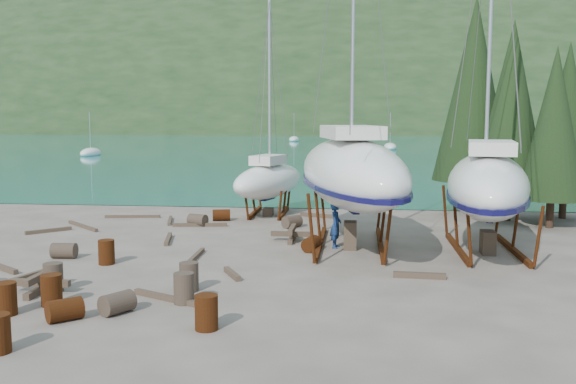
# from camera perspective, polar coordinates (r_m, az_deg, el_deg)

# --- Properties ---
(ground) EXTENTS (600.00, 600.00, 0.00)m
(ground) POSITION_cam_1_polar(r_m,az_deg,el_deg) (22.30, -6.75, -6.95)
(ground) COLOR #5A5047
(ground) RESTS_ON ground
(bay_water) EXTENTS (700.00, 700.00, 0.00)m
(bay_water) POSITION_cam_1_polar(r_m,az_deg,el_deg) (336.18, 5.35, 5.89)
(bay_water) COLOR #187B78
(bay_water) RESTS_ON ground
(far_hill) EXTENTS (800.00, 360.00, 110.00)m
(far_hill) POSITION_cam_1_polar(r_m,az_deg,el_deg) (341.18, 5.36, 5.90)
(far_hill) COLOR #1B3018
(far_hill) RESTS_ON ground
(far_house_left) EXTENTS (6.60, 5.60, 5.60)m
(far_house_left) POSITION_cam_1_polar(r_m,az_deg,el_deg) (220.87, -11.00, 6.08)
(far_house_left) COLOR beige
(far_house_left) RESTS_ON ground
(far_house_center) EXTENTS (6.60, 5.60, 5.60)m
(far_house_center) POSITION_cam_1_polar(r_m,az_deg,el_deg) (212.58, -0.58, 6.18)
(far_house_center) COLOR beige
(far_house_center) RESTS_ON ground
(far_house_right) EXTENTS (6.60, 5.60, 5.60)m
(far_house_right) POSITION_cam_1_polar(r_m,az_deg,el_deg) (212.61, 13.01, 6.01)
(far_house_right) COLOR beige
(far_house_right) RESTS_ON ground
(cypress_near_right) EXTENTS (3.60, 3.60, 10.00)m
(cypress_near_right) POSITION_cam_1_polar(r_m,az_deg,el_deg) (33.97, 19.26, 7.29)
(cypress_near_right) COLOR black
(cypress_near_right) RESTS_ON ground
(cypress_mid_right) EXTENTS (3.06, 3.06, 8.50)m
(cypress_mid_right) POSITION_cam_1_polar(r_m,az_deg,el_deg) (32.41, 22.59, 5.65)
(cypress_mid_right) COLOR black
(cypress_mid_right) RESTS_ON ground
(cypress_back_left) EXTENTS (4.14, 4.14, 11.50)m
(cypress_back_left) POSITION_cam_1_polar(r_m,az_deg,el_deg) (35.66, 16.21, 8.76)
(cypress_back_left) COLOR black
(cypress_back_left) RESTS_ON ground
(cypress_far_right) EXTENTS (3.24, 3.24, 9.00)m
(cypress_far_right) POSITION_cam_1_polar(r_m,az_deg,el_deg) (35.72, 23.57, 6.13)
(cypress_far_right) COLOR black
(cypress_far_right) RESTS_ON ground
(moored_boat_left) EXTENTS (2.00, 5.00, 6.05)m
(moored_boat_left) POSITION_cam_1_polar(r_m,az_deg,el_deg) (88.43, -17.13, 3.34)
(moored_boat_left) COLOR white
(moored_boat_left) RESTS_ON ground
(moored_boat_mid) EXTENTS (2.00, 5.00, 6.05)m
(moored_boat_mid) POSITION_cam_1_polar(r_m,az_deg,el_deg) (101.35, 9.06, 3.96)
(moored_boat_mid) COLOR white
(moored_boat_mid) RESTS_ON ground
(moored_boat_far) EXTENTS (2.00, 5.00, 6.05)m
(moored_boat_far) POSITION_cam_1_polar(r_m,az_deg,el_deg) (131.83, 0.54, 4.69)
(moored_boat_far) COLOR white
(moored_boat_far) RESTS_ON ground
(large_sailboat_near) EXTENTS (6.00, 12.45, 18.87)m
(large_sailboat_near) POSITION_cam_1_polar(r_m,az_deg,el_deg) (25.90, 5.63, 1.80)
(large_sailboat_near) COLOR white
(large_sailboat_near) RESTS_ON ground
(large_sailboat_far) EXTENTS (4.58, 10.64, 16.29)m
(large_sailboat_far) POSITION_cam_1_polar(r_m,az_deg,el_deg) (25.94, 17.30, 0.70)
(large_sailboat_far) COLOR white
(large_sailboat_far) RESTS_ON ground
(small_sailboat_shore) EXTENTS (4.19, 7.39, 11.28)m
(small_sailboat_shore) POSITION_cam_1_polar(r_m,az_deg,el_deg) (34.14, -1.71, 1.06)
(small_sailboat_shore) COLOR white
(small_sailboat_shore) RESTS_ON ground
(worker) EXTENTS (0.52, 0.72, 1.83)m
(worker) POSITION_cam_1_polar(r_m,az_deg,el_deg) (25.81, 4.27, -2.95)
(worker) COLOR navy
(worker) RESTS_ON ground
(drum_1) EXTENTS (0.96, 1.05, 0.58)m
(drum_1) POSITION_cam_1_polar(r_m,az_deg,el_deg) (18.03, -14.93, -9.51)
(drum_1) COLOR #2D2823
(drum_1) RESTS_ON ground
(drum_4) EXTENTS (0.99, 0.76, 0.58)m
(drum_4) POSITION_cam_1_polar(r_m,az_deg,el_deg) (32.55, -5.94, -2.05)
(drum_4) COLOR #572D0F
(drum_4) RESTS_ON ground
(drum_5) EXTENTS (0.58, 0.58, 0.88)m
(drum_5) POSITION_cam_1_polar(r_m,az_deg,el_deg) (18.53, -9.23, -8.44)
(drum_5) COLOR #2D2823
(drum_5) RESTS_ON ground
(drum_6) EXTENTS (0.77, 0.99, 0.58)m
(drum_6) POSITION_cam_1_polar(r_m,az_deg,el_deg) (25.20, 2.08, -4.62)
(drum_6) COLOR #572D0F
(drum_6) RESTS_ON ground
(drum_7) EXTENTS (0.58, 0.58, 0.88)m
(drum_7) POSITION_cam_1_polar(r_m,az_deg,el_deg) (16.28, -7.26, -10.57)
(drum_7) COLOR #572D0F
(drum_7) RESTS_ON ground
(drum_9) EXTENTS (1.03, 0.86, 0.58)m
(drum_9) POSITION_cam_1_polar(r_m,az_deg,el_deg) (31.17, -8.03, -2.48)
(drum_9) COLOR #2D2823
(drum_9) RESTS_ON ground
(drum_10) EXTENTS (0.58, 0.58, 0.88)m
(drum_10) POSITION_cam_1_polar(r_m,az_deg,el_deg) (19.27, -20.28, -8.19)
(drum_10) COLOR #572D0F
(drum_10) RESTS_ON ground
(drum_11) EXTENTS (1.01, 1.05, 0.58)m
(drum_11) POSITION_cam_1_polar(r_m,az_deg,el_deg) (30.40, 0.36, -2.65)
(drum_11) COLOR #2D2823
(drum_11) RESTS_ON ground
(drum_12) EXTENTS (1.04, 1.02, 0.58)m
(drum_12) POSITION_cam_1_polar(r_m,az_deg,el_deg) (17.82, -19.23, -9.86)
(drum_12) COLOR #572D0F
(drum_12) RESTS_ON ground
(drum_13) EXTENTS (0.58, 0.58, 0.88)m
(drum_13) POSITION_cam_1_polar(r_m,az_deg,el_deg) (18.84, -23.81, -8.69)
(drum_13) COLOR #572D0F
(drum_13) RESTS_ON ground
(drum_14) EXTENTS (0.58, 0.58, 0.88)m
(drum_14) POSITION_cam_1_polar(r_m,az_deg,el_deg) (23.88, -15.84, -5.16)
(drum_14) COLOR #572D0F
(drum_14) RESTS_ON ground
(drum_15) EXTENTS (0.91, 0.62, 0.58)m
(drum_15) POSITION_cam_1_polar(r_m,az_deg,el_deg) (25.36, -19.28, -4.94)
(drum_15) COLOR #2D2823
(drum_15) RESTS_ON ground
(drum_16) EXTENTS (0.58, 0.58, 0.88)m
(drum_16) POSITION_cam_1_polar(r_m,az_deg,el_deg) (20.70, -20.14, -7.15)
(drum_16) COLOR #2D2823
(drum_16) RESTS_ON ground
(drum_17) EXTENTS (0.58, 0.58, 0.88)m
(drum_17) POSITION_cam_1_polar(r_m,az_deg,el_deg) (19.77, -8.79, -7.46)
(drum_17) COLOR #2D2823
(drum_17) RESTS_ON ground
(timber_0) EXTENTS (2.85, 0.53, 0.14)m
(timber_0) POSITION_cam_1_polar(r_m,az_deg,el_deg) (34.30, -13.65, -2.12)
(timber_0) COLOR brown
(timber_0) RESTS_ON ground
(timber_1) EXTENTS (1.71, 0.30, 0.19)m
(timber_1) POSITION_cam_1_polar(r_m,az_deg,el_deg) (21.54, 11.61, -7.27)
(timber_1) COLOR brown
(timber_1) RESTS_ON ground
(timber_3) EXTENTS (0.98, 2.83, 0.15)m
(timber_3) POSITION_cam_1_polar(r_m,az_deg,el_deg) (22.50, -22.80, -7.13)
(timber_3) COLOR brown
(timber_3) RESTS_ON ground
(timber_4) EXTENTS (0.65, 2.20, 0.17)m
(timber_4) POSITION_cam_1_polar(r_m,az_deg,el_deg) (27.69, -10.60, -4.13)
(timber_4) COLOR brown
(timber_4) RESTS_ON ground
(timber_5) EXTENTS (2.53, 1.45, 0.16)m
(timber_5) POSITION_cam_1_polar(r_m,az_deg,el_deg) (18.90, -10.45, -9.29)
(timber_5) COLOR brown
(timber_5) RESTS_ON ground
(timber_6) EXTENTS (1.92, 0.90, 0.19)m
(timber_6) POSITION_cam_1_polar(r_m,az_deg,el_deg) (33.54, 2.67, -2.10)
(timber_6) COLOR brown
(timber_6) RESTS_ON ground
(timber_7) EXTENTS (0.83, 1.39, 0.17)m
(timber_7) POSITION_cam_1_polar(r_m,az_deg,el_deg) (21.43, -4.99, -7.26)
(timber_7) COLOR brown
(timber_7) RESTS_ON ground
(timber_9) EXTENTS (0.72, 2.27, 0.15)m
(timber_9) POSITION_cam_1_polar(r_m,az_deg,el_deg) (32.57, -10.45, -2.51)
(timber_9) COLOR brown
(timber_9) RESTS_ON ground
(timber_10) EXTENTS (2.58, 0.54, 0.16)m
(timber_10) POSITION_cam_1_polar(r_m,az_deg,el_deg) (31.03, -7.83, -2.91)
(timber_10) COLOR brown
(timber_10) RESTS_ON ground
(timber_11) EXTENTS (0.21, 2.49, 0.15)m
(timber_11) POSITION_cam_1_polar(r_m,az_deg,el_deg) (24.20, -8.22, -5.69)
(timber_11) COLOR brown
(timber_11) RESTS_ON ground
(timber_12) EXTENTS (1.66, 1.25, 0.17)m
(timber_12) POSITION_cam_1_polar(r_m,az_deg,el_deg) (24.25, -24.01, -6.18)
(timber_12) COLOR brown
(timber_12) RESTS_ON ground
(timber_15) EXTENTS (2.38, 2.28, 0.15)m
(timber_15) POSITION_cam_1_polar(r_m,az_deg,el_deg) (31.98, -17.79, -2.90)
(timber_15) COLOR brown
(timber_15) RESTS_ON ground
(timber_17) EXTENTS (1.59, 1.57, 0.16)m
(timber_17) POSITION_cam_1_polar(r_m,az_deg,el_deg) (31.18, -20.51, -3.23)
(timber_17) COLOR brown
(timber_17) RESTS_ON ground
(timber_pile_fore) EXTENTS (1.80, 1.80, 0.60)m
(timber_pile_fore) POSITION_cam_1_polar(r_m,az_deg,el_deg) (20.78, -21.12, -7.54)
(timber_pile_fore) COLOR brown
(timber_pile_fore) RESTS_ON ground
(timber_pile_aft) EXTENTS (1.80, 1.80, 0.60)m
(timber_pile_aft) POSITION_cam_1_polar(r_m,az_deg,el_deg) (27.20, 0.36, -3.75)
(timber_pile_aft) COLOR brown
(timber_pile_aft) RESTS_ON ground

